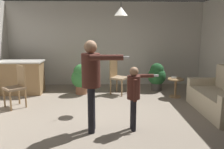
{
  "coord_description": "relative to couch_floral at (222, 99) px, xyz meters",
  "views": [
    {
      "loc": [
        -0.06,
        -4.71,
        1.87
      ],
      "look_at": [
        0.09,
        -0.25,
        1.0
      ],
      "focal_mm": 38.25,
      "sensor_mm": 36.0,
      "label": 1
    }
  ],
  "objects": [
    {
      "name": "wall_back",
      "position": [
        -2.56,
        2.9,
        1.02
      ],
      "size": [
        6.4,
        0.1,
        2.7
      ],
      "primitive_type": "cube",
      "color": "beige",
      "rests_on": "ground"
    },
    {
      "name": "potted_plant_corner",
      "position": [
        -1.02,
        2.02,
        0.13
      ],
      "size": [
        0.54,
        0.54,
        0.84
      ],
      "color": "#4C4742",
      "rests_on": "ground"
    },
    {
      "name": "side_table_by_couch",
      "position": [
        -0.67,
        1.27,
        -0.0
      ],
      "size": [
        0.44,
        0.44,
        0.52
      ],
      "color": "#99754C",
      "rests_on": "ground"
    },
    {
      "name": "ceiling_light_pendant",
      "position": [
        -2.22,
        0.66,
        1.92
      ],
      "size": [
        0.32,
        0.32,
        0.55
      ],
      "color": "silver"
    },
    {
      "name": "person_adult",
      "position": [
        -2.84,
        -0.86,
        0.7
      ],
      "size": [
        0.82,
        0.5,
        1.67
      ],
      "rotation": [
        0.0,
        0.0,
        -1.6
      ],
      "color": "black",
      "rests_on": "ground"
    },
    {
      "name": "kitchen_counter",
      "position": [
        -5.01,
        1.82,
        0.15
      ],
      "size": [
        1.26,
        0.66,
        0.95
      ],
      "color": "#99754C",
      "rests_on": "ground"
    },
    {
      "name": "dining_chair_by_counter",
      "position": [
        -2.25,
        1.68,
        0.21
      ],
      "size": [
        0.58,
        0.58,
        1.0
      ],
      "rotation": [
        0.0,
        0.0,
        4.15
      ],
      "color": "#99754C",
      "rests_on": "ground"
    },
    {
      "name": "spare_remote_on_table",
      "position": [
        -0.71,
        1.32,
        0.21
      ],
      "size": [
        0.13,
        0.04,
        0.04
      ],
      "primitive_type": "cube",
      "rotation": [
        0.0,
        0.0,
        1.56
      ],
      "color": "white",
      "rests_on": "side_table_by_couch"
    },
    {
      "name": "dining_chair_near_wall",
      "position": [
        -4.7,
        0.59,
        0.21
      ],
      "size": [
        0.59,
        0.59,
        1.0
      ],
      "rotation": [
        0.0,
        0.0,
        2.33
      ],
      "color": "#99754C",
      "rests_on": "ground"
    },
    {
      "name": "ground",
      "position": [
        -2.56,
        -0.3,
        -0.33
      ],
      "size": [
        7.68,
        7.68,
        0.0
      ],
      "primitive_type": "plane",
      "color": "gray"
    },
    {
      "name": "couch_floral",
      "position": [
        0.0,
        0.0,
        0.0
      ],
      "size": [
        0.86,
        1.81,
        1.0
      ],
      "rotation": [
        0.0,
        0.0,
        1.58
      ],
      "color": "beige",
      "rests_on": "ground"
    },
    {
      "name": "potted_plant_by_wall",
      "position": [
        -3.28,
        1.71,
        0.14
      ],
      "size": [
        0.56,
        0.56,
        0.86
      ],
      "color": "brown",
      "rests_on": "ground"
    },
    {
      "name": "person_child",
      "position": [
        -2.08,
        -0.82,
        0.41
      ],
      "size": [
        0.6,
        0.38,
        1.19
      ],
      "rotation": [
        0.0,
        0.0,
        -1.49
      ],
      "color": "black",
      "rests_on": "ground"
    }
  ]
}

